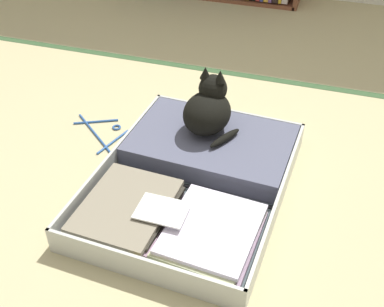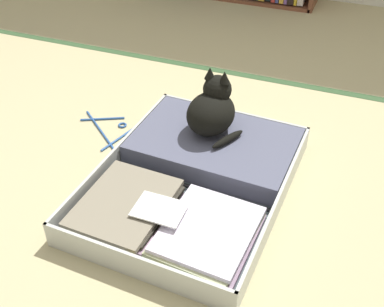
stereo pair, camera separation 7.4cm
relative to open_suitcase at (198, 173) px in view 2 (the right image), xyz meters
The scene contains 5 objects.
ground_plane 0.19m from the open_suitcase, 125.30° to the right, with size 10.00×10.00×0.00m, color tan.
tatami_border 0.94m from the open_suitcase, 96.41° to the left, with size 4.80×0.05×0.00m.
open_suitcase is the anchor object (origin of this frame).
black_cat 0.28m from the open_suitcase, 94.48° to the left, with size 0.26×0.27×0.27m.
clothes_hanger 0.55m from the open_suitcase, 159.18° to the left, with size 0.30×0.28×0.01m.
Camera 2 is at (0.61, -1.24, 1.30)m, focal length 45.26 mm.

